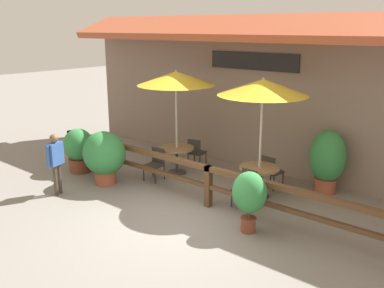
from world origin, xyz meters
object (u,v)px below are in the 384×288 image
object	(u,v)px
patio_umbrella_near	(176,79)
dining_table_middle	(259,173)
potted_plant_entrance_palm	(104,155)
chair_middle_wallside	(271,170)
potted_plant_broad_leaf	(79,148)
patio_umbrella_middle	(263,87)
dining_table_near	(177,152)
chair_near_streetside	(155,163)
pedestrian	(55,156)
chair_near_wallside	(196,151)
potted_plant_tall_tropical	(249,195)
chair_middle_streetside	(246,187)
potted_plant_small_flowering	(327,159)

from	to	relation	value
patio_umbrella_near	dining_table_middle	xyz separation A→B (m)	(2.62, -0.02, -2.01)
potted_plant_entrance_palm	chair_middle_wallside	bearing A→B (deg)	35.98
dining_table_middle	potted_plant_entrance_palm	world-z (taller)	potted_plant_entrance_palm
dining_table_middle	potted_plant_broad_leaf	xyz separation A→B (m)	(-4.76, -1.61, 0.08)
patio_umbrella_middle	dining_table_middle	world-z (taller)	patio_umbrella_middle
dining_table_near	dining_table_middle	world-z (taller)	same
chair_near_streetside	pedestrian	distance (m)	2.53
patio_umbrella_near	chair_near_wallside	world-z (taller)	patio_umbrella_near
patio_umbrella_near	chair_middle_wallside	distance (m)	3.39
dining_table_near	potted_plant_tall_tropical	bearing A→B (deg)	-26.62
chair_near_streetside	chair_near_wallside	xyz separation A→B (m)	(0.15, 1.50, 0.00)
dining_table_middle	chair_middle_streetside	world-z (taller)	chair_middle_streetside
dining_table_middle	chair_middle_streetside	xyz separation A→B (m)	(0.08, -0.68, -0.13)
dining_table_middle	potted_plant_broad_leaf	world-z (taller)	potted_plant_broad_leaf
patio_umbrella_near	patio_umbrella_middle	size ratio (longest dim) A/B	1.00
patio_umbrella_middle	chair_middle_wallside	xyz separation A→B (m)	(-0.06, 0.68, -2.13)
pedestrian	chair_middle_wallside	bearing A→B (deg)	-62.32
dining_table_middle	potted_plant_entrance_palm	bearing A→B (deg)	-152.70
patio_umbrella_near	chair_near_streetside	world-z (taller)	patio_umbrella_near
potted_plant_small_flowering	chair_middle_streetside	bearing A→B (deg)	-117.78
dining_table_middle	potted_plant_tall_tropical	size ratio (longest dim) A/B	0.76
potted_plant_small_flowering	pedestrian	bearing A→B (deg)	-138.86
chair_middle_streetside	potted_plant_small_flowering	world-z (taller)	potted_plant_small_flowering
chair_near_wallside	pedestrian	distance (m)	3.97
chair_middle_streetside	patio_umbrella_near	bearing A→B (deg)	168.36
chair_middle_wallside	potted_plant_small_flowering	xyz separation A→B (m)	(1.17, 0.59, 0.37)
potted_plant_entrance_palm	pedestrian	world-z (taller)	pedestrian
potted_plant_entrance_palm	potted_plant_small_flowering	xyz separation A→B (m)	(4.55, 3.05, 0.06)
potted_plant_broad_leaf	chair_middle_wallside	bearing A→B (deg)	25.99
dining_table_near	pedestrian	world-z (taller)	pedestrian
chair_near_streetside	chair_middle_streetside	xyz separation A→B (m)	(2.77, 0.05, 0.00)
potted_plant_tall_tropical	potted_plant_entrance_palm	size ratio (longest dim) A/B	0.90
potted_plant_small_flowering	pedestrian	size ratio (longest dim) A/B	1.04
chair_near_streetside	chair_middle_wallside	size ratio (longest dim) A/B	1.00
chair_near_streetside	chair_middle_streetside	bearing A→B (deg)	-4.31
patio_umbrella_middle	dining_table_middle	distance (m)	2.01
patio_umbrella_near	potted_plant_small_flowering	xyz separation A→B (m)	(3.72, 1.25, -1.76)
chair_near_wallside	pedestrian	xyz separation A→B (m)	(-1.20, -3.74, 0.50)
chair_near_streetside	chair_near_wallside	distance (m)	1.51
chair_near_wallside	chair_middle_wallside	bearing A→B (deg)	166.13
chair_near_wallside	potted_plant_tall_tropical	world-z (taller)	potted_plant_tall_tropical
chair_near_streetside	potted_plant_tall_tropical	distance (m)	3.64
chair_near_wallside	patio_umbrella_middle	world-z (taller)	patio_umbrella_middle
patio_umbrella_near	dining_table_near	size ratio (longest dim) A/B	2.98
chair_near_wallside	patio_umbrella_middle	distance (m)	3.41
dining_table_middle	chair_near_wallside	bearing A→B (deg)	163.13
dining_table_near	chair_near_streetside	size ratio (longest dim) A/B	1.13
potted_plant_entrance_palm	patio_umbrella_middle	bearing A→B (deg)	27.30
patio_umbrella_near	pedestrian	world-z (taller)	patio_umbrella_near
dining_table_near	potted_plant_broad_leaf	bearing A→B (deg)	-142.71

